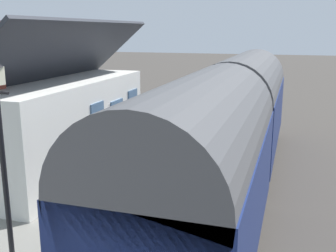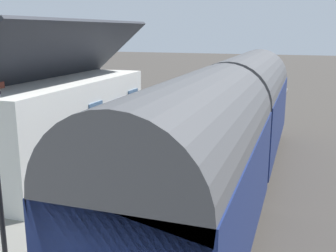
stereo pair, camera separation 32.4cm
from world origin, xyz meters
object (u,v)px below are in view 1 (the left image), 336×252
Objects in this scene: station_building at (42,120)px; bench_platform_end at (171,110)px; train at (230,128)px; bench_near_building at (183,100)px; lamp_post_platform at (0,127)px; planter_corner_building at (155,103)px; planter_bench_right at (149,111)px.

bench_platform_end is at bearing -12.76° from station_building.
train is 11.48× the size of bench_near_building.
train is 7.45m from lamp_post_platform.
bench_near_building reaches higher than planter_corner_building.
planter_corner_building is at bearing 33.54° from bench_platform_end.
bench_near_building is 16.37m from lamp_post_platform.
train is 2.13× the size of station_building.
bench_platform_end is at bearing -146.46° from planter_corner_building.
train is 21.07× the size of planter_bench_right.
bench_near_building is at bearing 3.78° from lamp_post_platform.
station_building is at bearing 171.71° from bench_near_building.
planter_corner_building is 0.16× the size of lamp_post_platform.
train reaches higher than bench_platform_end.
lamp_post_platform is at bearing -152.12° from station_building.
bench_near_building is at bearing 3.86° from bench_platform_end.
planter_bench_right is at bearing -5.75° from station_building.
station_building is 10.81m from planter_corner_building.
bench_near_building is 1.84× the size of planter_bench_right.
bench_platform_end is (8.06, -1.82, -1.10)m from station_building.
lamp_post_platform is (-15.82, -2.64, 2.40)m from planter_corner_building.
planter_corner_building is (2.68, 1.78, -0.17)m from bench_platform_end.
planter_bench_right is at bearing 8.49° from lamp_post_platform.
station_building is at bearing 105.31° from train.
bench_near_building is (9.53, 4.14, -0.89)m from train.
planter_corner_building is 0.81× the size of planter_bench_right.
bench_platform_end is (6.48, 3.93, -0.89)m from train.
planter_bench_right reaches higher than planter_corner_building.
lamp_post_platform is at bearing -171.51° from planter_bench_right.
lamp_post_platform is at bearing 155.26° from train.
planter_corner_building is 16.21m from lamp_post_platform.
train is at bearing -148.07° from planter_corner_building.
station_building is 8.33m from bench_platform_end.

